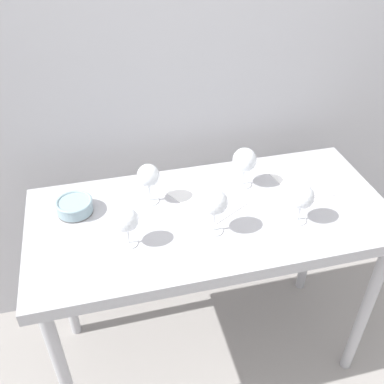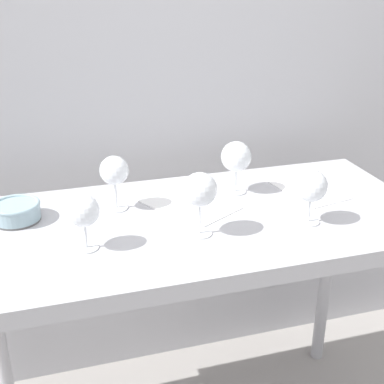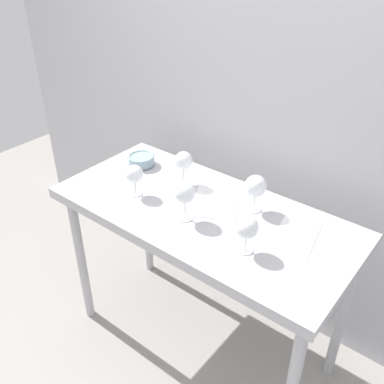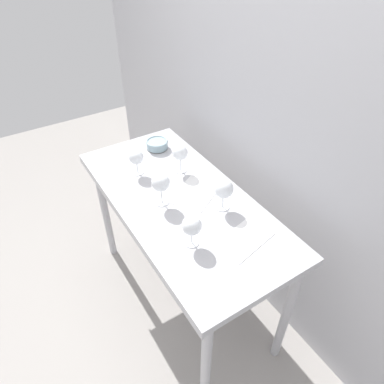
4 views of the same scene
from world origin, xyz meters
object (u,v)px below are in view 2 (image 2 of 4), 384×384
at_px(wine_glass_near_left, 83,212).
at_px(tasting_sheet_lower, 306,188).
at_px(wine_glass_near_right, 311,187).
at_px(wine_glass_near_center, 200,191).
at_px(wine_glass_far_left, 114,172).
at_px(wine_glass_far_right, 236,158).
at_px(tasting_bowl, 16,211).
at_px(tasting_sheet_upper, 190,204).

relative_size(wine_glass_near_left, tasting_sheet_lower, 0.57).
bearing_deg(wine_glass_near_left, wine_glass_near_right, -2.45).
bearing_deg(wine_glass_near_center, wine_glass_near_right, -3.57).
bearing_deg(wine_glass_near_center, wine_glass_far_left, 130.62).
bearing_deg(wine_glass_near_center, tasting_sheet_lower, 25.00).
xyz_separation_m(wine_glass_far_left, wine_glass_near_center, (0.20, -0.23, 0.01)).
bearing_deg(wine_glass_near_center, wine_glass_far_right, 51.27).
distance_m(wine_glass_near_center, tasting_bowl, 0.55).
distance_m(wine_glass_far_right, tasting_bowl, 0.69).
bearing_deg(wine_glass_near_left, wine_glass_near_center, -1.28).
height_order(wine_glass_near_left, tasting_sheet_upper, wine_glass_near_left).
bearing_deg(wine_glass_far_left, tasting_sheet_upper, -9.76).
height_order(tasting_sheet_upper, tasting_bowl, tasting_bowl).
bearing_deg(wine_glass_far_right, wine_glass_near_left, -154.72).
distance_m(wine_glass_near_right, tasting_sheet_lower, 0.27).
distance_m(wine_glass_near_right, tasting_bowl, 0.86).
distance_m(wine_glass_near_left, tasting_bowl, 0.30).
height_order(wine_glass_far_right, tasting_sheet_lower, wine_glass_far_right).
distance_m(wine_glass_far_right, wine_glass_near_left, 0.56).
height_order(wine_glass_far_right, wine_glass_near_right, wine_glass_far_right).
xyz_separation_m(wine_glass_far_right, tasting_sheet_upper, (-0.17, -0.06, -0.12)).
bearing_deg(tasting_bowl, wine_glass_near_left, -51.45).
bearing_deg(tasting_sheet_upper, tasting_sheet_lower, -27.70).
bearing_deg(wine_glass_near_right, tasting_sheet_upper, 144.57).
relative_size(wine_glass_far_left, wine_glass_near_left, 1.11).
bearing_deg(wine_glass_far_left, wine_glass_far_right, 2.56).
xyz_separation_m(wine_glass_far_left, wine_glass_near_left, (-0.11, -0.22, -0.01)).
distance_m(tasting_sheet_upper, tasting_sheet_lower, 0.41).
xyz_separation_m(wine_glass_far_left, tasting_bowl, (-0.29, 0.00, -0.09)).
height_order(wine_glass_near_center, wine_glass_near_left, wine_glass_near_center).
bearing_deg(wine_glass_far_left, wine_glass_near_center, -49.38).
bearing_deg(tasting_sheet_upper, tasting_bowl, 146.24).
xyz_separation_m(wine_glass_far_left, wine_glass_far_right, (0.40, 0.02, -0.00)).
height_order(wine_glass_near_right, wine_glass_near_left, wine_glass_near_right).
xyz_separation_m(tasting_sheet_lower, tasting_bowl, (-0.93, 0.03, 0.03)).
xyz_separation_m(wine_glass_far_left, wine_glass_near_right, (0.52, -0.25, -0.01)).
relative_size(tasting_sheet_upper, tasting_sheet_lower, 1.00).
height_order(wine_glass_far_right, tasting_bowl, wine_glass_far_right).
relative_size(wine_glass_far_right, tasting_bowl, 1.23).
bearing_deg(wine_glass_far_right, wine_glass_near_center, -128.73).
xyz_separation_m(wine_glass_near_right, tasting_bowl, (-0.81, 0.25, -0.08)).
relative_size(wine_glass_far_left, tasting_sheet_lower, 0.63).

